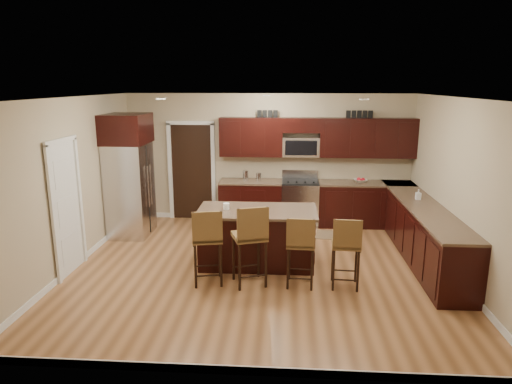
# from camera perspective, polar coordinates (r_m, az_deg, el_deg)

# --- Properties ---
(floor) EXTENTS (6.00, 6.00, 0.00)m
(floor) POSITION_cam_1_polar(r_m,az_deg,el_deg) (7.43, 0.57, -9.57)
(floor) COLOR #9E693E
(floor) RESTS_ON ground
(ceiling) EXTENTS (6.00, 6.00, 0.00)m
(ceiling) POSITION_cam_1_polar(r_m,az_deg,el_deg) (6.84, 0.62, 11.72)
(ceiling) COLOR silver
(ceiling) RESTS_ON wall_back
(wall_back) EXTENTS (6.00, 0.00, 6.00)m
(wall_back) POSITION_cam_1_polar(r_m,az_deg,el_deg) (9.71, 1.54, 4.24)
(wall_back) COLOR tan
(wall_back) RESTS_ON floor
(wall_left) EXTENTS (0.00, 5.50, 5.50)m
(wall_left) POSITION_cam_1_polar(r_m,az_deg,el_deg) (7.78, -22.04, 0.92)
(wall_left) COLOR tan
(wall_left) RESTS_ON floor
(wall_right) EXTENTS (0.00, 5.50, 5.50)m
(wall_right) POSITION_cam_1_polar(r_m,az_deg,el_deg) (7.47, 24.22, 0.22)
(wall_right) COLOR tan
(wall_right) RESTS_ON floor
(base_cabinets) EXTENTS (4.02, 3.96, 0.92)m
(base_cabinets) POSITION_cam_1_polar(r_m,az_deg,el_deg) (8.76, 13.68, -3.15)
(base_cabinets) COLOR black
(base_cabinets) RESTS_ON floor
(upper_cabinets) EXTENTS (4.00, 0.33, 0.80)m
(upper_cabinets) POSITION_cam_1_polar(r_m,az_deg,el_deg) (9.49, 7.87, 6.89)
(upper_cabinets) COLOR black
(upper_cabinets) RESTS_ON wall_back
(range) EXTENTS (0.76, 0.64, 1.11)m
(range) POSITION_cam_1_polar(r_m,az_deg,el_deg) (9.60, 5.49, -1.29)
(range) COLOR silver
(range) RESTS_ON floor
(microwave) EXTENTS (0.76, 0.31, 0.40)m
(microwave) POSITION_cam_1_polar(r_m,az_deg,el_deg) (9.52, 5.62, 5.64)
(microwave) COLOR silver
(microwave) RESTS_ON upper_cabinets
(doorway) EXTENTS (0.85, 0.03, 2.06)m
(doorway) POSITION_cam_1_polar(r_m,az_deg,el_deg) (9.96, -8.01, 2.48)
(doorway) COLOR black
(doorway) RESTS_ON floor
(pantry_door) EXTENTS (0.03, 0.80, 2.04)m
(pantry_door) POSITION_cam_1_polar(r_m,az_deg,el_deg) (7.59, -22.66, -2.01)
(pantry_door) COLOR white
(pantry_door) RESTS_ON floor
(letter_decor) EXTENTS (2.20, 0.03, 0.15)m
(letter_decor) POSITION_cam_1_polar(r_m,az_deg,el_deg) (9.45, 7.08, 9.66)
(letter_decor) COLOR black
(letter_decor) RESTS_ON upper_cabinets
(island) EXTENTS (1.93, 1.02, 0.92)m
(island) POSITION_cam_1_polar(r_m,az_deg,el_deg) (7.49, 0.14, -5.84)
(island) COLOR black
(island) RESTS_ON floor
(stool_left) EXTENTS (0.51, 0.51, 1.15)m
(stool_left) POSITION_cam_1_polar(r_m,az_deg,el_deg) (6.68, -6.09, -5.75)
(stool_left) COLOR brown
(stool_left) RESTS_ON floor
(stool_mid) EXTENTS (0.58, 0.58, 1.22)m
(stool_mid) POSITION_cam_1_polar(r_m,az_deg,el_deg) (6.59, -0.69, -5.55)
(stool_mid) COLOR brown
(stool_mid) RESTS_ON floor
(stool_right) EXTENTS (0.42, 0.42, 1.07)m
(stool_right) POSITION_cam_1_polar(r_m,az_deg,el_deg) (6.61, 5.60, -6.43)
(stool_right) COLOR brown
(stool_right) RESTS_ON floor
(refrigerator) EXTENTS (0.79, 0.96, 2.35)m
(refrigerator) POSITION_cam_1_polar(r_m,az_deg,el_deg) (9.07, -15.58, 2.16)
(refrigerator) COLOR silver
(refrigerator) RESTS_ON floor
(floor_mat) EXTENTS (0.89, 0.65, 0.01)m
(floor_mat) POSITION_cam_1_polar(r_m,az_deg,el_deg) (9.09, 10.15, -5.37)
(floor_mat) COLOR brown
(floor_mat) RESTS_ON floor
(fruit_bowl) EXTENTS (0.32, 0.32, 0.07)m
(fruit_bowl) POSITION_cam_1_polar(r_m,az_deg,el_deg) (9.60, 12.92, 1.38)
(fruit_bowl) COLOR silver
(fruit_bowl) RESTS_ON base_cabinets
(soap_bottle) EXTENTS (0.08, 0.09, 0.18)m
(soap_bottle) POSITION_cam_1_polar(r_m,az_deg,el_deg) (8.46, 19.63, -0.30)
(soap_bottle) COLOR #B2B2B2
(soap_bottle) RESTS_ON base_cabinets
(canister_tall) EXTENTS (0.12, 0.12, 0.21)m
(canister_tall) POSITION_cam_1_polar(r_m,az_deg,el_deg) (9.51, -1.31, 2.06)
(canister_tall) COLOR silver
(canister_tall) RESTS_ON base_cabinets
(canister_short) EXTENTS (0.11, 0.11, 0.17)m
(canister_short) POSITION_cam_1_polar(r_m,az_deg,el_deg) (9.49, 0.31, 1.90)
(canister_short) COLOR silver
(canister_short) RESTS_ON base_cabinets
(island_jar) EXTENTS (0.10, 0.10, 0.10)m
(island_jar) POSITION_cam_1_polar(r_m,az_deg,el_deg) (7.38, -3.74, -1.79)
(island_jar) COLOR white
(island_jar) RESTS_ON island
(stool_extra) EXTENTS (0.42, 0.42, 1.07)m
(stool_extra) POSITION_cam_1_polar(r_m,az_deg,el_deg) (6.66, 11.23, -6.47)
(stool_extra) COLOR brown
(stool_extra) RESTS_ON floor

